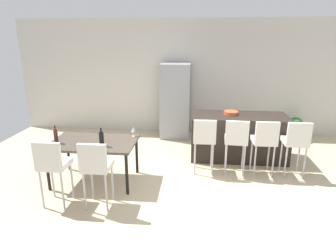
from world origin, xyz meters
The scene contains 16 objects.
ground_plane centered at (0.00, 0.00, 0.00)m, with size 10.00×10.00×0.00m, color #C6B28E.
back_wall centered at (0.00, 2.88, 1.45)m, with size 10.00×0.12×2.90m, color beige.
kitchen_island centered at (0.58, 1.19, 0.46)m, with size 1.93×0.83×0.92m, color black.
bar_chair_left centered at (-0.15, 0.39, 0.70)m, with size 0.41×0.41×1.05m.
bar_chair_middle centered at (0.42, 0.39, 0.70)m, with size 0.43×0.43×1.05m.
bar_chair_right centered at (0.92, 0.39, 0.70)m, with size 0.41×0.41×1.05m.
bar_chair_far centered at (1.46, 0.39, 0.70)m, with size 0.40×0.40×1.05m.
dining_table centered at (-2.04, -0.13, 0.68)m, with size 1.44×0.90×0.74m.
dining_chair_near centered at (-2.37, -0.95, 0.70)m, with size 0.41×0.41×1.05m.
dining_chair_far centered at (-1.72, -0.95, 0.70)m, with size 0.40×0.40×1.05m.
wine_bottle_middle centered at (-1.82, -0.33, 0.87)m, with size 0.08×0.08×0.31m.
wine_bottle_right centered at (-2.63, -0.26, 0.86)m, with size 0.07×0.07×0.31m.
wine_glass_left centered at (-1.42, 0.20, 0.86)m, with size 0.07×0.07×0.17m.
refrigerator centered at (-0.84, 2.44, 0.92)m, with size 0.72×0.68×1.84m, color #939699.
fruit_bowl centered at (0.40, 1.23, 0.96)m, with size 0.29×0.29×0.07m, color #C6512D.
potted_plant centered at (2.12, 2.43, 0.33)m, with size 0.37×0.37×0.58m.
Camera 1 is at (-0.32, -4.58, 2.43)m, focal length 30.75 mm.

